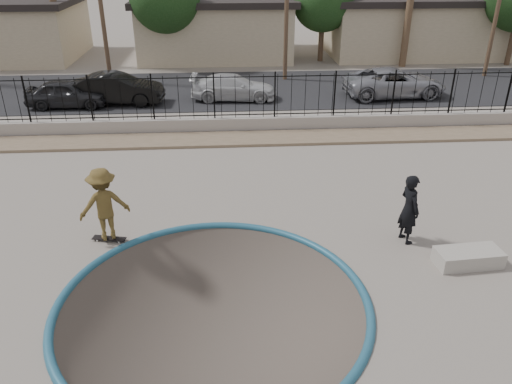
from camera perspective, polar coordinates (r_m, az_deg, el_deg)
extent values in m
cube|color=slate|center=(23.28, -4.54, 5.76)|extent=(120.00, 120.00, 2.20)
torus|color=#235872|center=(11.32, -4.91, -12.65)|extent=(7.04, 7.04, 0.20)
cube|color=#8B745B|center=(20.26, -4.68, 6.01)|extent=(42.00, 1.60, 0.11)
cube|color=gray|center=(21.21, -4.69, 7.67)|extent=(42.00, 0.45, 0.60)
cube|color=black|center=(21.08, -4.73, 8.75)|extent=(40.00, 0.04, 0.03)
cube|color=black|center=(20.65, -4.89, 12.92)|extent=(40.00, 0.04, 0.04)
cube|color=black|center=(27.71, -4.60, 11.59)|extent=(90.00, 8.00, 0.04)
cube|color=tan|center=(36.68, -4.65, 18.03)|extent=(10.00, 8.00, 3.50)
cube|color=black|center=(36.44, -4.77, 21.06)|extent=(10.60, 8.60, 0.40)
cube|color=tan|center=(39.13, 17.37, 17.52)|extent=(12.00, 8.00, 3.50)
cylinder|color=#473323|center=(33.42, -10.02, 16.47)|extent=(0.34, 0.34, 3.00)
cylinder|color=#473323|center=(34.90, 7.45, 16.85)|extent=(0.34, 0.34, 2.75)
sphere|color=#143311|center=(34.58, 7.70, 20.89)|extent=(3.96, 3.96, 3.96)
cylinder|color=#473323|center=(37.28, 27.18, 15.09)|extent=(0.34, 0.34, 3.00)
imported|color=olive|center=(13.51, -16.94, -1.73)|extent=(1.46, 1.13, 2.00)
cube|color=black|center=(13.95, -16.44, -5.10)|extent=(0.93, 0.41, 0.02)
cylinder|color=silver|center=(14.03, -17.69, -5.28)|extent=(0.06, 0.05, 0.06)
cylinder|color=silver|center=(14.16, -17.41, -4.93)|extent=(0.06, 0.05, 0.06)
cylinder|color=silver|center=(13.79, -15.39, -5.54)|extent=(0.06, 0.05, 0.06)
cylinder|color=silver|center=(13.92, -15.13, -5.17)|extent=(0.06, 0.05, 0.06)
imported|color=black|center=(13.56, 17.10, -1.86)|extent=(0.62, 0.79, 1.91)
cube|color=#A39C91|center=(13.45, 23.08, -6.90)|extent=(1.65, 0.82, 0.40)
imported|color=black|center=(25.96, -20.78, 10.48)|extent=(3.85, 1.61, 1.30)
imported|color=black|center=(25.76, -15.65, 11.30)|extent=(4.58, 1.85, 1.48)
imported|color=silver|center=(25.62, -2.58, 11.88)|extent=(4.38, 2.02, 1.24)
imported|color=#9798A0|center=(27.05, 15.52, 11.98)|extent=(5.33, 2.72, 1.44)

